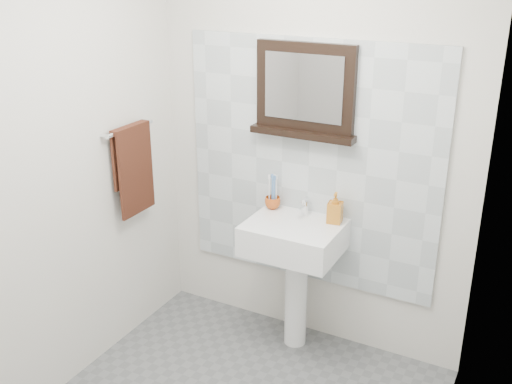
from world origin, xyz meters
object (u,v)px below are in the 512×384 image
toothbrush_cup (273,203)px  hand_towel (133,163)px  pedestal_sink (294,251)px  soap_dispenser (335,208)px  framed_mirror (305,93)px

toothbrush_cup → hand_towel: 0.88m
pedestal_sink → toothbrush_cup: (-0.21, 0.13, 0.22)m
toothbrush_cup → hand_towel: size_ratio=0.18×
toothbrush_cup → soap_dispenser: soap_dispenser is taller
toothbrush_cup → framed_mirror: framed_mirror is taller
toothbrush_cup → hand_towel: bearing=-151.3°
soap_dispenser → hand_towel: size_ratio=0.34×
soap_dispenser → framed_mirror: framed_mirror is taller
toothbrush_cup → soap_dispenser: bearing=-2.3°
toothbrush_cup → soap_dispenser: size_ratio=0.52×
pedestal_sink → soap_dispenser: (0.20, 0.12, 0.28)m
toothbrush_cup → framed_mirror: 0.72m
framed_mirror → hand_towel: bearing=-153.3°
pedestal_sink → hand_towel: 1.10m
pedestal_sink → toothbrush_cup: bearing=148.1°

